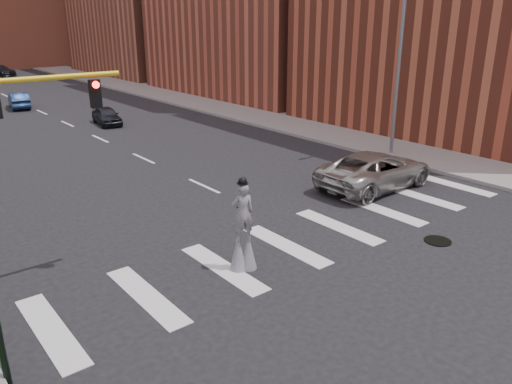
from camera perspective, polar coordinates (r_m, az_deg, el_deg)
name	(u,v)px	position (r m, az deg, el deg)	size (l,w,h in m)	color
ground_plane	(334,245)	(17.05, 8.92, -6.04)	(160.00, 160.00, 0.00)	black
sidewalk_right	(218,106)	(43.26, -4.33, 9.74)	(5.00, 90.00, 0.18)	slate
manhole	(438,241)	(18.22, 20.06, -5.27)	(0.90, 0.90, 0.04)	black
streetlight	(398,65)	(27.81, 15.89, 13.78)	(2.05, 0.20, 9.00)	slate
stilt_performer	(243,234)	(14.86, -1.49, -4.79)	(0.82, 0.62, 2.93)	#301E13
suv_crossing	(376,170)	(22.89, 13.51, 2.47)	(2.70, 5.86, 1.63)	#A5A39C
car_near	(107,116)	(37.49, -16.71, 8.34)	(1.47, 3.66, 1.25)	black
car_mid	(19,100)	(47.04, -25.47, 9.44)	(1.41, 4.04, 1.33)	navy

